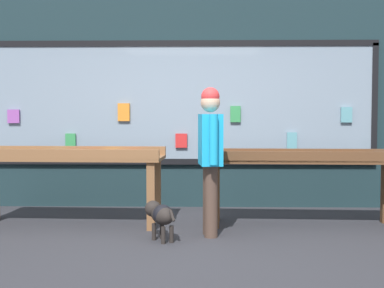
{
  "coord_description": "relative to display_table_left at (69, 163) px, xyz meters",
  "views": [
    {
      "loc": [
        0.22,
        -5.14,
        1.28
      ],
      "look_at": [
        0.09,
        0.87,
        0.96
      ],
      "focal_mm": 50.0,
      "sensor_mm": 36.0,
      "label": 1
    }
  ],
  "objects": [
    {
      "name": "ground_plane",
      "position": [
        1.37,
        -1.07,
        -0.72
      ],
      "size": [
        40.0,
        40.0,
        0.0
      ],
      "primitive_type": "plane",
      "color": "#2D2D33"
    },
    {
      "name": "shopfront_facade",
      "position": [
        1.38,
        1.32,
        0.99
      ],
      "size": [
        8.41,
        0.29,
        3.48
      ],
      "color": "#192D33",
      "rests_on": "ground_plane"
    },
    {
      "name": "display_table_left",
      "position": [
        0.0,
        0.0,
        0.0
      ],
      "size": [
        2.25,
        0.78,
        0.91
      ],
      "color": "brown",
      "rests_on": "ground_plane"
    },
    {
      "name": "display_table_right",
      "position": [
        2.74,
        -0.0,
        -0.03
      ],
      "size": [
        2.25,
        0.67,
        0.88
      ],
      "color": "brown",
      "rests_on": "ground_plane"
    },
    {
      "name": "person_browsing",
      "position": [
        1.66,
        -0.57,
        0.19
      ],
      "size": [
        0.26,
        0.63,
        1.58
      ],
      "rotation": [
        0.0,
        0.0,
        1.68
      ],
      "color": "#4C382D",
      "rests_on": "ground_plane"
    },
    {
      "name": "small_dog",
      "position": [
        1.15,
        -0.81,
        -0.45
      ],
      "size": [
        0.37,
        0.46,
        0.39
      ],
      "rotation": [
        0.0,
        0.0,
        2.16
      ],
      "color": "black",
      "rests_on": "ground_plane"
    }
  ]
}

